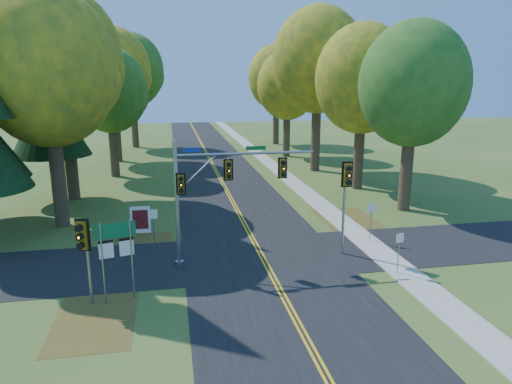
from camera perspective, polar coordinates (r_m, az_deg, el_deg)
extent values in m
plane|color=#32541D|center=(21.98, 1.76, -9.92)|extent=(160.00, 160.00, 0.00)
cube|color=black|center=(21.97, 1.76, -9.90)|extent=(8.00, 160.00, 0.02)
cube|color=black|center=(23.78, 0.71, -8.00)|extent=(60.00, 6.00, 0.02)
cube|color=gold|center=(21.95, 1.50, -9.89)|extent=(0.10, 160.00, 0.01)
cube|color=gold|center=(21.99, 2.02, -9.84)|extent=(0.10, 160.00, 0.01)
cube|color=#9E998E|center=(23.98, 16.54, -8.35)|extent=(1.60, 160.00, 0.06)
cube|color=brown|center=(25.32, -14.91, -7.11)|extent=(4.00, 6.00, 0.00)
cube|color=brown|center=(29.33, 12.30, -4.06)|extent=(3.50, 8.00, 0.00)
cube|color=brown|center=(19.09, -19.44, -14.61)|extent=(3.00, 5.00, 0.00)
cylinder|color=#38281C|center=(30.23, -23.55, 2.22)|extent=(0.86, 0.86, 6.75)
ellipsoid|color=gold|center=(29.74, -24.71, 13.95)|extent=(8.00, 8.00, 9.20)
sphere|color=gold|center=(30.59, -21.05, 12.74)|extent=(4.80, 4.80, 4.80)
sphere|color=gold|center=(29.35, -27.99, 15.20)|extent=(4.40, 4.40, 4.40)
cylinder|color=#38281C|center=(33.00, 18.31, 2.97)|extent=(0.83, 0.83, 6.08)
ellipsoid|color=#467E27|center=(32.49, 19.06, 12.64)|extent=(7.20, 7.20, 8.28)
sphere|color=#467E27|center=(34.15, 20.21, 11.35)|extent=(4.32, 4.32, 4.32)
sphere|color=#467E27|center=(31.25, 17.76, 14.04)|extent=(3.96, 3.96, 3.96)
cylinder|color=#38281C|center=(36.96, -22.24, 4.80)|extent=(0.89, 0.89, 7.42)
ellipsoid|color=gold|center=(36.63, -23.22, 15.22)|extent=(8.60, 8.60, 9.89)
sphere|color=gold|center=(37.57, -20.04, 14.12)|extent=(5.16, 5.16, 5.16)
sphere|color=gold|center=(36.18, -26.07, 16.35)|extent=(4.73, 4.73, 4.73)
cylinder|color=#38281C|center=(38.74, 12.73, 5.01)|extent=(0.84, 0.84, 6.30)
ellipsoid|color=gold|center=(38.32, 13.19, 13.63)|extent=(7.60, 7.60, 8.74)
sphere|color=gold|center=(39.99, 14.51, 12.45)|extent=(4.56, 4.56, 4.56)
sphere|color=gold|center=(37.11, 11.80, 14.88)|extent=(4.18, 4.18, 4.18)
cylinder|color=#38281C|center=(44.75, -17.36, 5.43)|extent=(0.81, 0.81, 5.62)
ellipsoid|color=#467E27|center=(44.35, -17.85, 12.07)|extent=(6.80, 6.80, 7.82)
sphere|color=#467E27|center=(45.25, -15.89, 11.37)|extent=(4.08, 4.08, 4.08)
sphere|color=#467E27|center=(43.83, -19.60, 12.82)|extent=(3.74, 3.74, 3.74)
cylinder|color=#38281C|center=(45.78, 7.49, 7.39)|extent=(0.90, 0.90, 7.65)
ellipsoid|color=gold|center=(45.54, 7.77, 16.05)|extent=(8.80, 8.80, 10.12)
sphere|color=gold|center=(47.34, 9.31, 14.85)|extent=(5.28, 5.28, 5.28)
sphere|color=gold|center=(44.29, 6.20, 17.31)|extent=(4.84, 4.84, 4.84)
cylinder|color=#38281C|center=(53.33, -17.04, 7.44)|extent=(0.87, 0.87, 6.98)
ellipsoid|color=gold|center=(53.07, -17.54, 14.27)|extent=(8.20, 8.20, 9.43)
sphere|color=gold|center=(54.13, -15.55, 13.51)|extent=(4.92, 4.92, 4.92)
sphere|color=gold|center=(52.45, -19.32, 15.05)|extent=(4.51, 4.51, 4.51)
cylinder|color=#38281C|center=(54.49, 3.84, 7.53)|extent=(0.82, 0.82, 5.85)
ellipsoid|color=gold|center=(54.17, 3.94, 13.19)|extent=(7.00, 7.00, 8.05)
sphere|color=gold|center=(55.56, 5.08, 12.46)|extent=(4.20, 4.20, 4.20)
sphere|color=gold|center=(53.19, 2.83, 13.95)|extent=(3.85, 3.85, 3.85)
cylinder|color=#38281C|center=(64.02, -14.96, 8.64)|extent=(0.88, 0.88, 7.20)
ellipsoid|color=#467E27|center=(63.82, -15.33, 14.49)|extent=(8.40, 8.40, 9.66)
sphere|color=#467E27|center=(64.97, -13.68, 13.82)|extent=(5.04, 5.04, 5.04)
sphere|color=#467E27|center=(63.13, -16.82, 15.17)|extent=(4.62, 4.62, 4.62)
cylinder|color=#38281C|center=(65.08, 2.51, 8.87)|extent=(0.85, 0.85, 6.53)
ellipsoid|color=gold|center=(64.85, 2.57, 14.15)|extent=(7.80, 7.80, 8.97)
sphere|color=gold|center=(66.35, 3.67, 13.45)|extent=(4.68, 4.68, 4.68)
sphere|color=gold|center=(63.80, 1.51, 14.86)|extent=(4.29, 4.29, 4.29)
cylinder|color=#38281C|center=(37.35, -23.82, 1.61)|extent=(0.50, 0.50, 3.42)
cone|color=black|center=(36.76, -24.49, 8.38)|extent=(5.60, 5.60, 5.45)
cone|color=black|center=(36.69, -25.11, 14.42)|extent=(4.57, 4.57, 5.45)
cone|color=black|center=(37.02, -25.76, 20.43)|extent=(3.55, 3.55, 5.45)
cylinder|color=gray|center=(21.90, -9.84, -1.64)|extent=(0.19, 0.19, 6.17)
cylinder|color=gray|center=(22.86, -9.53, -8.79)|extent=(0.39, 0.39, 0.26)
cylinder|color=gray|center=(21.67, -1.30, 4.84)|extent=(6.61, 0.15, 0.12)
cylinder|color=gray|center=(21.58, -7.43, 2.31)|extent=(1.99, 0.09, 1.82)
cylinder|color=gray|center=(21.58, -3.50, 4.35)|extent=(0.04, 0.04, 0.32)
cube|color=#72590C|center=(21.69, -3.48, 2.79)|extent=(0.30, 0.27, 0.88)
cube|color=black|center=(21.69, -3.48, 2.79)|extent=(0.46, 0.03, 1.04)
sphere|color=orange|center=(21.49, -3.41, 2.69)|extent=(0.16, 0.16, 0.16)
cylinder|color=black|center=(21.44, -3.42, 3.43)|extent=(0.21, 0.14, 0.21)
cylinder|color=black|center=(21.49, -3.41, 2.69)|extent=(0.21, 0.14, 0.21)
cylinder|color=black|center=(21.54, -3.40, 1.95)|extent=(0.21, 0.14, 0.21)
cylinder|color=gray|center=(22.05, 3.35, 4.55)|extent=(0.04, 0.04, 0.32)
cube|color=#72590C|center=(22.16, 3.33, 3.02)|extent=(0.30, 0.27, 0.88)
cube|color=black|center=(22.16, 3.33, 3.02)|extent=(0.46, 0.03, 1.04)
sphere|color=orange|center=(21.96, 3.46, 2.93)|extent=(0.16, 0.16, 0.16)
cylinder|color=black|center=(21.91, 3.47, 3.65)|extent=(0.21, 0.14, 0.21)
cylinder|color=black|center=(21.96, 3.46, 2.93)|extent=(0.21, 0.14, 0.21)
cylinder|color=black|center=(22.02, 3.45, 2.21)|extent=(0.21, 0.14, 0.21)
cube|color=#72590C|center=(21.52, -9.36, 1.01)|extent=(0.30, 0.27, 0.88)
cube|color=black|center=(21.52, -9.36, 1.01)|extent=(0.46, 0.03, 1.04)
sphere|color=orange|center=(21.32, -9.35, 0.89)|extent=(0.16, 0.16, 0.16)
cylinder|color=black|center=(21.26, -9.38, 1.63)|extent=(0.21, 0.14, 0.21)
cylinder|color=black|center=(21.32, -9.35, 0.89)|extent=(0.21, 0.14, 0.21)
cylinder|color=black|center=(21.39, -9.32, 0.15)|extent=(0.21, 0.14, 0.21)
cube|color=navy|center=(21.38, -7.99, 5.25)|extent=(0.79, 0.04, 0.19)
cube|color=#0C5926|center=(21.71, -0.04, 5.52)|extent=(0.97, 0.04, 0.19)
cylinder|color=#96999E|center=(23.78, 10.91, -2.12)|extent=(0.13, 0.13, 4.84)
cube|color=#72590C|center=(23.12, 11.31, 2.19)|extent=(0.39, 0.35, 1.10)
cube|color=black|center=(23.12, 11.31, 2.19)|extent=(0.57, 0.06, 1.30)
sphere|color=orange|center=(22.88, 11.52, 2.06)|extent=(0.20, 0.20, 0.20)
cylinder|color=black|center=(22.82, 11.56, 2.93)|extent=(0.27, 0.19, 0.26)
cylinder|color=black|center=(22.88, 11.52, 2.06)|extent=(0.27, 0.19, 0.26)
cylinder|color=black|center=(22.96, 11.48, 1.20)|extent=(0.27, 0.19, 0.26)
cylinder|color=gray|center=(19.56, -20.19, -8.22)|extent=(0.13, 0.13, 3.58)
cube|color=#72590C|center=(18.95, -20.83, -5.03)|extent=(0.46, 0.43, 1.12)
cube|color=black|center=(18.95, -20.83, -5.03)|extent=(0.57, 0.20, 1.32)
sphere|color=orange|center=(18.73, -21.18, -5.27)|extent=(0.20, 0.20, 0.20)
cylinder|color=black|center=(18.63, -21.28, -4.23)|extent=(0.31, 0.25, 0.27)
cylinder|color=black|center=(18.73, -21.18, -5.27)|extent=(0.31, 0.25, 0.27)
cylinder|color=black|center=(18.85, -21.09, -6.30)|extent=(0.31, 0.25, 0.27)
cylinder|color=gray|center=(19.39, -18.60, -8.52)|extent=(0.07, 0.07, 3.43)
cylinder|color=gray|center=(19.51, -15.24, -8.13)|extent=(0.07, 0.07, 3.43)
cube|color=#0D5F34|center=(19.03, -17.20, -4.62)|extent=(1.56, 0.43, 0.63)
cube|color=silver|center=(19.03, -17.20, -4.62)|extent=(1.33, 0.33, 0.09)
cube|color=silver|center=(19.25, -18.22, -7.01)|extent=(0.57, 0.18, 0.63)
cube|color=black|center=(19.13, -18.30, -5.95)|extent=(0.56, 0.14, 0.11)
cube|color=silver|center=(19.34, -15.86, -6.74)|extent=(0.57, 0.18, 0.63)
cube|color=black|center=(19.21, -15.93, -5.69)|extent=(0.56, 0.14, 0.11)
cube|color=white|center=(27.89, -14.24, -3.39)|extent=(1.16, 0.20, 1.60)
cube|color=maroon|center=(27.79, -14.26, -3.36)|extent=(0.89, 0.05, 1.16)
cube|color=white|center=(28.14, -15.06, -4.72)|extent=(0.07, 0.07, 0.27)
cube|color=white|center=(28.05, -13.25, -4.67)|extent=(0.07, 0.07, 0.27)
cylinder|color=gray|center=(26.21, 14.16, -3.68)|extent=(0.05, 0.05, 2.31)
cube|color=silver|center=(25.96, 14.26, -1.93)|extent=(0.41, 0.21, 0.47)
cylinder|color=gray|center=(22.34, 17.40, -7.32)|extent=(0.05, 0.05, 2.07)
cube|color=silver|center=(22.08, 17.57, -5.51)|extent=(0.39, 0.10, 0.42)
cylinder|color=gray|center=(24.52, -12.67, -4.68)|extent=(0.05, 0.05, 2.42)
cube|color=white|center=(24.24, -12.77, -2.72)|extent=(0.46, 0.09, 0.49)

